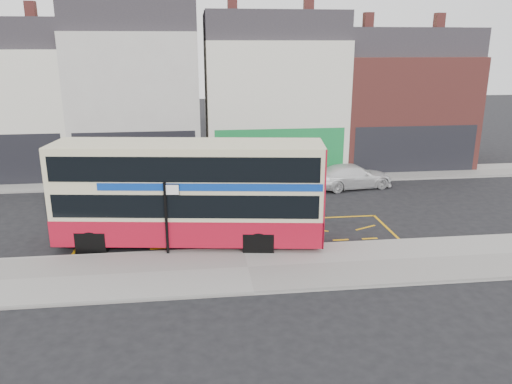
{
  "coord_description": "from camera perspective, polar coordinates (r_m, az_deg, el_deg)",
  "views": [
    {
      "loc": [
        -1.82,
        -19.64,
        8.34
      ],
      "look_at": [
        0.84,
        2.0,
        1.83
      ],
      "focal_mm": 35.0,
      "sensor_mm": 36.0,
      "label": 1
    }
  ],
  "objects": [
    {
      "name": "car_grey",
      "position": [
        29.99,
        -9.61,
        1.57
      ],
      "size": [
        4.15,
        1.72,
        1.34
      ],
      "primitive_type": "imported",
      "rotation": [
        0.0,
        0.0,
        1.65
      ],
      "color": "#45494E",
      "rests_on": "ground"
    },
    {
      "name": "car_white",
      "position": [
        30.42,
        10.98,
        1.79
      ],
      "size": [
        5.11,
        2.74,
        1.41
      ],
      "primitive_type": "imported",
      "rotation": [
        0.0,
        0.0,
        1.74
      ],
      "color": "white",
      "rests_on": "ground"
    },
    {
      "name": "bus_stop_post",
      "position": [
        20.11,
        -10.08,
        -2.18
      ],
      "size": [
        0.73,
        0.17,
        2.98
      ],
      "rotation": [
        0.0,
        0.0,
        -0.1
      ],
      "color": "black",
      "rests_on": "pavement"
    },
    {
      "name": "kerb",
      "position": [
        21.04,
        -1.5,
        -6.5
      ],
      "size": [
        40.0,
        0.15,
        0.15
      ],
      "primitive_type": "cube",
      "color": "gray",
      "rests_on": "ground"
    },
    {
      "name": "terrace_right",
      "position": [
        37.65,
        15.64,
        10.29
      ],
      "size": [
        9.0,
        8.01,
        10.3
      ],
      "color": "brown",
      "rests_on": "ground"
    },
    {
      "name": "road_markings",
      "position": [
        22.88,
        -1.98,
        -4.73
      ],
      "size": [
        14.0,
        3.4,
        0.01
      ],
      "primitive_type": null,
      "color": "#D8980B",
      "rests_on": "ground"
    },
    {
      "name": "terrace_left",
      "position": [
        34.95,
        -13.29,
        11.25
      ],
      "size": [
        8.0,
        8.01,
        11.8
      ],
      "color": "beige",
      "rests_on": "ground"
    },
    {
      "name": "double_decker_bus",
      "position": [
        21.1,
        -7.55,
        -0.03
      ],
      "size": [
        11.39,
        4.09,
        4.45
      ],
      "rotation": [
        0.0,
        0.0,
        -0.14
      ],
      "color": "beige",
      "rests_on": "ground"
    },
    {
      "name": "terrace_far_left",
      "position": [
        36.71,
        -25.91,
        9.5
      ],
      "size": [
        8.0,
        8.01,
        10.8
      ],
      "color": "silver",
      "rests_on": "ground"
    },
    {
      "name": "far_pavement",
      "position": [
        31.78,
        -3.49,
        1.53
      ],
      "size": [
        50.0,
        3.0,
        0.15
      ],
      "primitive_type": "cube",
      "color": "gray",
      "rests_on": "ground"
    },
    {
      "name": "street_tree_right",
      "position": [
        32.58,
        3.98,
        7.37
      ],
      "size": [
        2.12,
        2.12,
        4.58
      ],
      "color": "black",
      "rests_on": "ground"
    },
    {
      "name": "car_silver",
      "position": [
        29.95,
        -17.44,
        0.95
      ],
      "size": [
        3.86,
        1.87,
        1.27
      ],
      "primitive_type": "imported",
      "rotation": [
        0.0,
        0.0,
        1.67
      ],
      "color": "#A1A1A5",
      "rests_on": "ground"
    },
    {
      "name": "pavement",
      "position": [
        19.29,
        -0.94,
        -8.73
      ],
      "size": [
        40.0,
        4.0,
        0.15
      ],
      "primitive_type": "cube",
      "color": "gray",
      "rests_on": "ground"
    },
    {
      "name": "ground",
      "position": [
        21.41,
        -1.59,
        -6.3
      ],
      "size": [
        120.0,
        120.0,
        0.0
      ],
      "primitive_type": "plane",
      "color": "black",
      "rests_on": "ground"
    },
    {
      "name": "terrace_green_shop",
      "position": [
        35.18,
        1.75,
        11.29
      ],
      "size": [
        9.0,
        8.01,
        11.3
      ],
      "color": "silver",
      "rests_on": "ground"
    }
  ]
}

